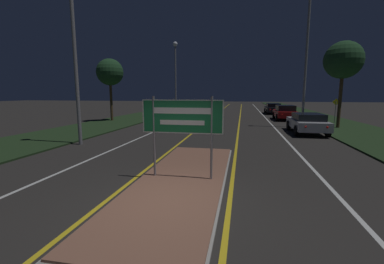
{
  "coord_description": "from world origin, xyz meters",
  "views": [
    {
      "loc": [
        1.73,
        -5.6,
        2.61
      ],
      "look_at": [
        0.0,
        3.19,
        1.26
      ],
      "focal_mm": 24.0,
      "sensor_mm": 36.0,
      "label": 1
    }
  ],
  "objects": [
    {
      "name": "ground_plane",
      "position": [
        0.0,
        0.0,
        0.0
      ],
      "size": [
        160.0,
        160.0,
        0.0
      ],
      "primitive_type": "plane",
      "color": "#282623"
    },
    {
      "name": "centre_line_yellow_left",
      "position": [
        -1.49,
        25.0,
        0.0
      ],
      "size": [
        0.12,
        70.0,
        0.01
      ],
      "color": "gold",
      "rests_on": "ground_plane"
    },
    {
      "name": "car_approaching_0",
      "position": [
        -2.9,
        16.56,
        0.7
      ],
      "size": [
        2.0,
        4.26,
        1.29
      ],
      "color": "black",
      "rests_on": "ground_plane"
    },
    {
      "name": "verge_right",
      "position": [
        9.5,
        20.0,
        0.04
      ],
      "size": [
        5.0,
        100.0,
        0.08
      ],
      "color": "#1E3319",
      "rests_on": "ground_plane"
    },
    {
      "name": "car_receding_1",
      "position": [
        5.88,
        21.17,
        0.77
      ],
      "size": [
        1.97,
        4.49,
        1.47
      ],
      "color": "maroon",
      "rests_on": "ground_plane"
    },
    {
      "name": "roadside_palm_left",
      "position": [
        -10.4,
        16.73,
        4.53
      ],
      "size": [
        2.44,
        2.44,
        5.71
      ],
      "color": "#4C3823",
      "rests_on": "verge_left"
    },
    {
      "name": "warning_sign",
      "position": [
        9.69,
        18.76,
        1.35
      ],
      "size": [
        0.6,
        0.06,
        2.1
      ],
      "color": "gray",
      "rests_on": "verge_right"
    },
    {
      "name": "lane_line_white_left",
      "position": [
        -4.2,
        25.0,
        0.0
      ],
      "size": [
        0.12,
        70.0,
        0.01
      ],
      "color": "silver",
      "rests_on": "ground_plane"
    },
    {
      "name": "roadside_palm_right",
      "position": [
        8.79,
        15.22,
        4.97
      ],
      "size": [
        2.68,
        2.68,
        6.26
      ],
      "color": "#4C3823",
      "rests_on": "verge_right"
    },
    {
      "name": "car_receding_0",
      "position": [
        5.96,
        12.38,
        0.72
      ],
      "size": [
        2.03,
        4.57,
        1.32
      ],
      "color": "#B7B7BC",
      "rests_on": "ground_plane"
    },
    {
      "name": "edge_line_white_left",
      "position": [
        -7.2,
        25.0,
        0.0
      ],
      "size": [
        0.1,
        70.0,
        0.01
      ],
      "color": "silver",
      "rests_on": "ground_plane"
    },
    {
      "name": "edge_line_white_right",
      "position": [
        7.2,
        25.0,
        0.0
      ],
      "size": [
        0.1,
        70.0,
        0.01
      ],
      "color": "silver",
      "rests_on": "ground_plane"
    },
    {
      "name": "streetlight_left_near",
      "position": [
        -6.44,
        6.07,
        5.93
      ],
      "size": [
        0.49,
        0.49,
        9.58
      ],
      "color": "gray",
      "rests_on": "ground_plane"
    },
    {
      "name": "car_receding_2",
      "position": [
        5.6,
        29.02,
        0.72
      ],
      "size": [
        1.93,
        4.65,
        1.37
      ],
      "color": "black",
      "rests_on": "ground_plane"
    },
    {
      "name": "median_island",
      "position": [
        0.0,
        1.69,
        0.04
      ],
      "size": [
        2.59,
        8.56,
        0.1
      ],
      "color": "#999993",
      "rests_on": "ground_plane"
    },
    {
      "name": "streetlight_left_far",
      "position": [
        -6.4,
        25.36,
        5.8
      ],
      "size": [
        0.55,
        0.55,
        8.76
      ],
      "color": "gray",
      "rests_on": "ground_plane"
    },
    {
      "name": "lane_line_white_right",
      "position": [
        4.2,
        25.0,
        0.0
      ],
      "size": [
        0.12,
        70.0,
        0.01
      ],
      "color": "silver",
      "rests_on": "ground_plane"
    },
    {
      "name": "highway_sign",
      "position": [
        0.0,
        1.69,
        1.84
      ],
      "size": [
        2.43,
        0.07,
        2.43
      ],
      "color": "gray",
      "rests_on": "median_island"
    },
    {
      "name": "streetlight_right_near",
      "position": [
        6.29,
        15.38,
        5.99
      ],
      "size": [
        0.44,
        0.44,
        10.19
      ],
      "color": "gray",
      "rests_on": "ground_plane"
    },
    {
      "name": "centre_line_yellow_right",
      "position": [
        1.49,
        25.0,
        0.0
      ],
      "size": [
        0.12,
        70.0,
        0.01
      ],
      "color": "gold",
      "rests_on": "ground_plane"
    },
    {
      "name": "verge_left",
      "position": [
        -9.5,
        20.0,
        0.04
      ],
      "size": [
        5.0,
        100.0,
        0.08
      ],
      "color": "#1E3319",
      "rests_on": "ground_plane"
    }
  ]
}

